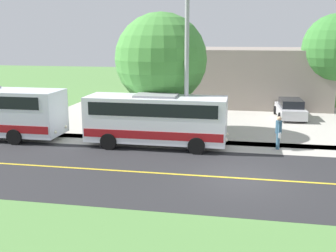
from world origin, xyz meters
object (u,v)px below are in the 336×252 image
(pedestrian_with_bags, at_px, (279,131))
(commercial_building, at_px, (234,75))
(shuttle_bus_front, at_px, (156,118))
(parked_car_near, at_px, (290,109))
(street_light_pole, at_px, (186,65))
(tree_curbside, at_px, (161,59))

(pedestrian_with_bags, bearing_deg, commercial_building, -169.86)
(shuttle_bus_front, height_order, commercial_building, commercial_building)
(parked_car_near, bearing_deg, shuttle_bus_front, -40.55)
(shuttle_bus_front, xyz_separation_m, pedestrian_with_bags, (-0.65, 6.63, -0.63))
(pedestrian_with_bags, bearing_deg, street_light_pole, -87.14)
(tree_curbside, bearing_deg, pedestrian_with_bags, 71.89)
(pedestrian_with_bags, height_order, street_light_pole, street_light_pole)
(pedestrian_with_bags, distance_m, commercial_building, 16.59)
(shuttle_bus_front, height_order, tree_curbside, tree_curbside)
(parked_car_near, xyz_separation_m, commercial_building, (-7.36, -4.46, 1.76))
(street_light_pole, height_order, parked_car_near, street_light_pole)
(parked_car_near, distance_m, tree_curbside, 11.47)
(shuttle_bus_front, distance_m, parked_car_near, 12.61)
(street_light_pole, height_order, commercial_building, street_light_pole)
(pedestrian_with_bags, distance_m, tree_curbside, 8.17)
(shuttle_bus_front, bearing_deg, commercial_building, 167.60)
(shuttle_bus_front, relative_size, parked_car_near, 1.75)
(pedestrian_with_bags, xyz_separation_m, tree_curbside, (-2.27, -6.94, 3.66))
(shuttle_bus_front, distance_m, commercial_building, 17.34)
(shuttle_bus_front, height_order, street_light_pole, street_light_pole)
(shuttle_bus_front, height_order, pedestrian_with_bags, shuttle_bus_front)
(commercial_building, bearing_deg, pedestrian_with_bags, 10.14)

